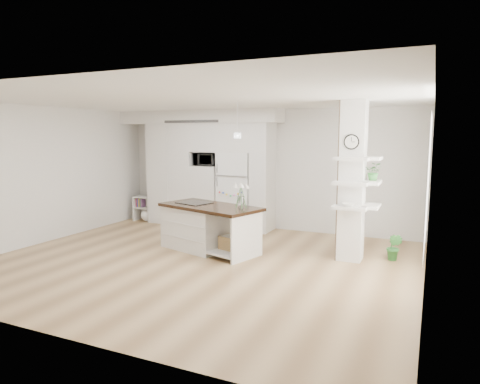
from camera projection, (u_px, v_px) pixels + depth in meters
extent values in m
cube|color=tan|center=(199.00, 262.00, 7.25)|extent=(7.00, 6.00, 0.01)
cube|color=white|center=(197.00, 99.00, 6.89)|extent=(7.00, 6.00, 0.04)
cube|color=silver|center=(264.00, 170.00, 9.78)|extent=(7.00, 0.04, 2.70)
cube|color=silver|center=(51.00, 212.00, 4.36)|extent=(7.00, 0.04, 2.70)
cube|color=silver|center=(45.00, 175.00, 8.50)|extent=(0.04, 6.00, 2.70)
cube|color=silver|center=(429.00, 194.00, 5.64)|extent=(0.04, 6.00, 2.70)
cube|color=silver|center=(175.00, 174.00, 10.40)|extent=(1.20, 0.65, 2.40)
cube|color=silver|center=(208.00, 196.00, 10.09)|extent=(0.65, 0.65, 1.42)
cube|color=silver|center=(208.00, 138.00, 9.91)|extent=(0.65, 0.65, 0.65)
cube|color=silver|center=(237.00, 138.00, 9.61)|extent=(0.85, 0.65, 0.65)
cube|color=silver|center=(263.00, 178.00, 9.46)|extent=(0.40, 0.65, 2.40)
cube|color=silver|center=(198.00, 117.00, 9.92)|extent=(4.00, 0.70, 0.30)
cube|color=#262626|center=(191.00, 121.00, 9.63)|extent=(1.40, 0.04, 0.06)
cube|color=white|center=(237.00, 191.00, 9.77)|extent=(0.78, 0.66, 1.75)
cube|color=#B2B2B7|center=(231.00, 176.00, 9.41)|extent=(0.78, 0.01, 0.03)
cube|color=silver|center=(352.00, 182.00, 7.21)|extent=(0.40, 0.40, 2.70)
cube|color=#A47D5B|center=(340.00, 181.00, 7.30)|extent=(0.02, 0.40, 2.70)
cube|color=#A47D5B|center=(354.00, 180.00, 7.40)|extent=(0.40, 0.02, 2.70)
cylinder|color=black|center=(352.00, 142.00, 6.94)|extent=(0.25, 0.03, 0.25)
cylinder|color=white|center=(351.00, 142.00, 6.93)|extent=(0.21, 0.01, 0.21)
plane|color=white|center=(428.00, 181.00, 5.90)|extent=(0.00, 2.40, 2.40)
cylinder|color=white|center=(301.00, 136.00, 6.41)|extent=(0.12, 0.12, 0.10)
cube|color=silver|center=(198.00, 227.00, 8.09)|extent=(1.42, 1.13, 0.80)
cube|color=silver|center=(233.00, 251.00, 7.54)|extent=(0.87, 0.97, 0.04)
cube|color=silver|center=(247.00, 237.00, 7.29)|extent=(0.26, 0.78, 0.80)
cube|color=#34200F|center=(210.00, 207.00, 7.81)|extent=(2.08, 1.42, 0.06)
cube|color=black|center=(194.00, 203.00, 8.09)|extent=(0.68, 0.62, 0.01)
cube|color=#A58750|center=(231.00, 243.00, 7.55)|extent=(0.45, 0.38, 0.24)
cylinder|color=white|center=(241.00, 203.00, 7.43)|extent=(0.12, 0.12, 0.22)
cube|color=silver|center=(137.00, 208.00, 10.80)|extent=(0.04, 0.30, 0.62)
cube|color=silver|center=(152.00, 209.00, 10.58)|extent=(0.04, 0.30, 0.62)
cube|color=silver|center=(144.00, 197.00, 10.65)|extent=(0.53, 0.32, 0.03)
cube|color=silver|center=(144.00, 208.00, 10.69)|extent=(0.51, 0.32, 0.03)
sphere|color=white|center=(147.00, 215.00, 10.68)|extent=(0.30, 0.30, 0.30)
imported|color=#2F7631|center=(394.00, 247.00, 7.28)|extent=(0.32, 0.29, 0.47)
imported|color=#2F7631|center=(351.00, 232.00, 8.35)|extent=(0.29, 0.29, 0.50)
imported|color=#2D2D2D|center=(207.00, 160.00, 9.93)|extent=(0.54, 0.37, 0.30)
imported|color=#2F7631|center=(374.00, 172.00, 7.15)|extent=(0.27, 0.23, 0.30)
imported|color=white|center=(348.00, 205.00, 6.99)|extent=(0.22, 0.22, 0.05)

